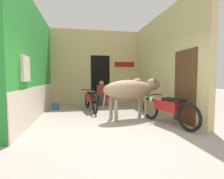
% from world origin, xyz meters
% --- Properties ---
extents(ground_plane, '(30.00, 30.00, 0.00)m').
position_xyz_m(ground_plane, '(0.00, 0.00, 0.00)').
color(ground_plane, '#9E9389').
extents(wall_left_shopfront, '(0.25, 5.21, 3.66)m').
position_xyz_m(wall_left_shopfront, '(-2.26, 2.59, 1.77)').
color(wall_left_shopfront, green).
rests_on(wall_left_shopfront, ground_plane).
extents(wall_back_with_doorway, '(4.34, 0.93, 3.66)m').
position_xyz_m(wall_back_with_doorway, '(0.09, 5.47, 1.60)').
color(wall_back_with_doorway, '#D1BC84').
rests_on(wall_back_with_doorway, ground_plane).
extents(wall_right_with_door, '(0.22, 5.21, 3.66)m').
position_xyz_m(wall_right_with_door, '(2.26, 2.56, 1.81)').
color(wall_right_with_door, '#D1BC84').
rests_on(wall_right_with_door, ground_plane).
extents(cow, '(2.20, 1.09, 1.34)m').
position_xyz_m(cow, '(0.86, 1.82, 0.94)').
color(cow, tan).
rests_on(cow, ground_plane).
extents(motorcycle_near, '(0.79, 2.08, 0.81)m').
position_xyz_m(motorcycle_near, '(1.59, 0.87, 0.47)').
color(motorcycle_near, black).
rests_on(motorcycle_near, ground_plane).
extents(motorcycle_far, '(0.58, 2.06, 0.82)m').
position_xyz_m(motorcycle_far, '(-0.38, 3.34, 0.47)').
color(motorcycle_far, black).
rests_on(motorcycle_far, ground_plane).
extents(shopkeeper_seated, '(0.44, 0.34, 1.17)m').
position_xyz_m(shopkeeper_seated, '(0.21, 4.49, 0.61)').
color(shopkeeper_seated, '#3D3842').
rests_on(shopkeeper_seated, ground_plane).
extents(plastic_stool, '(0.36, 0.36, 0.40)m').
position_xyz_m(plastic_stool, '(0.52, 4.53, 0.21)').
color(plastic_stool, '#DB6093').
rests_on(plastic_stool, ground_plane).
extents(bucket, '(0.26, 0.26, 0.26)m').
position_xyz_m(bucket, '(-1.78, 3.81, 0.13)').
color(bucket, '#23669E').
rests_on(bucket, ground_plane).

